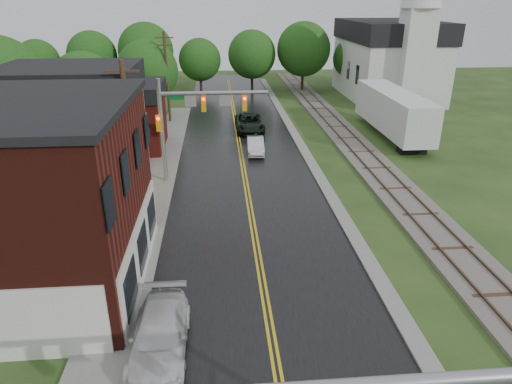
{
  "coord_description": "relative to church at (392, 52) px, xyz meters",
  "views": [
    {
      "loc": [
        -1.76,
        -3.43,
        12.04
      ],
      "look_at": [
        -0.09,
        16.44,
        3.5
      ],
      "focal_mm": 32.0,
      "sensor_mm": 36.0,
      "label": 1
    }
  ],
  "objects": [
    {
      "name": "main_road",
      "position": [
        -20.0,
        -23.74,
        -5.83
      ],
      "size": [
        10.0,
        90.0,
        0.02
      ],
      "primitive_type": "cube",
      "color": "black",
      "rests_on": "ground"
    },
    {
      "name": "curb_right",
      "position": [
        -14.6,
        -18.74,
        -5.83
      ],
      "size": [
        0.8,
        70.0,
        0.12
      ],
      "primitive_type": "cube",
      "color": "gray",
      "rests_on": "ground"
    },
    {
      "name": "sidewalk_left",
      "position": [
        -26.2,
        -28.74,
        -5.83
      ],
      "size": [
        2.4,
        50.0,
        0.12
      ],
      "primitive_type": "cube",
      "color": "gray",
      "rests_on": "ground"
    },
    {
      "name": "yellow_house",
      "position": [
        -31.0,
        -27.74,
        -2.63
      ],
      "size": [
        8.0,
        7.0,
        6.4
      ],
      "primitive_type": "cube",
      "color": "tan",
      "rests_on": "ground"
    },
    {
      "name": "darkred_building",
      "position": [
        -30.0,
        -18.74,
        -3.63
      ],
      "size": [
        7.0,
        6.0,
        4.4
      ],
      "primitive_type": "cube",
      "color": "#3F0F0C",
      "rests_on": "ground"
    },
    {
      "name": "church",
      "position": [
        0.0,
        0.0,
        0.0
      ],
      "size": [
        10.4,
        18.4,
        20.0
      ],
      "color": "silver",
      "rests_on": "ground"
    },
    {
      "name": "railroad",
      "position": [
        -10.0,
        -18.74,
        -5.73
      ],
      "size": [
        3.2,
        80.0,
        0.3
      ],
      "color": "#59544C",
      "rests_on": "ground"
    },
    {
      "name": "traffic_signal_far",
      "position": [
        -23.47,
        -26.74,
        -0.86
      ],
      "size": [
        7.34,
        0.43,
        7.2
      ],
      "color": "gray",
      "rests_on": "ground"
    },
    {
      "name": "utility_pole_b",
      "position": [
        -26.8,
        -31.74,
        -1.11
      ],
      "size": [
        1.8,
        0.28,
        9.0
      ],
      "color": "#382616",
      "rests_on": "ground"
    },
    {
      "name": "utility_pole_c",
      "position": [
        -26.8,
        -9.74,
        -1.11
      ],
      "size": [
        1.8,
        0.28,
        9.0
      ],
      "color": "#382616",
      "rests_on": "ground"
    },
    {
      "name": "tree_left_c",
      "position": [
        -33.85,
        -13.84,
        -1.32
      ],
      "size": [
        6.0,
        6.0,
        7.65
      ],
      "color": "black",
      "rests_on": "ground"
    },
    {
      "name": "tree_left_e",
      "position": [
        -28.85,
        -7.84,
        -1.02
      ],
      "size": [
        6.4,
        6.4,
        8.16
      ],
      "color": "black",
      "rests_on": "ground"
    },
    {
      "name": "suv_dark",
      "position": [
        -18.77,
        -13.96,
        -5.04
      ],
      "size": [
        2.69,
        5.71,
        1.58
      ],
      "primitive_type": "imported",
      "rotation": [
        0.0,
        0.0,
        0.01
      ],
      "color": "black",
      "rests_on": "ground"
    },
    {
      "name": "sedan_silver",
      "position": [
        -18.76,
        -20.86,
        -5.19
      ],
      "size": [
        1.5,
        3.93,
        1.28
      ],
      "primitive_type": "imported",
      "rotation": [
        0.0,
        0.0,
        -0.04
      ],
      "color": "silver",
      "rests_on": "ground"
    },
    {
      "name": "pickup_white",
      "position": [
        -24.15,
        -43.74,
        -5.12
      ],
      "size": [
        2.05,
        4.95,
        1.43
      ],
      "primitive_type": "imported",
      "rotation": [
        0.0,
        0.0,
        -0.01
      ],
      "color": "silver",
      "rests_on": "ground"
    },
    {
      "name": "semi_trailer",
      "position": [
        -5.73,
        -16.94,
        -3.38
      ],
      "size": [
        2.94,
        13.48,
        4.17
      ],
      "color": "black",
      "rests_on": "ground"
    }
  ]
}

